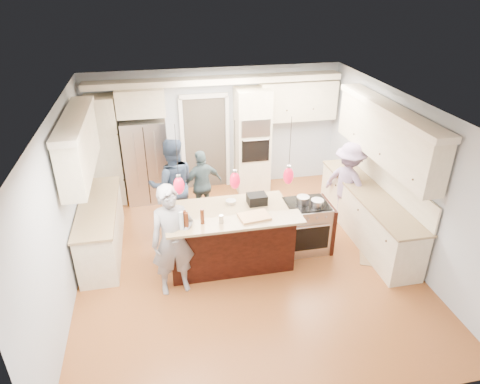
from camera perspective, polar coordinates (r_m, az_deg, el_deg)
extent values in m
plane|color=#AD5B2F|center=(7.54, 0.54, -8.98)|extent=(6.00, 6.00, 0.00)
cube|color=#B2BCC6|center=(9.55, -3.24, 8.30)|extent=(5.50, 0.04, 2.70)
cube|color=#B2BCC6|center=(4.48, 9.08, -17.40)|extent=(5.50, 0.04, 2.70)
cube|color=#B2BCC6|center=(6.86, -22.49, -1.98)|extent=(0.04, 6.00, 2.70)
cube|color=#B2BCC6|center=(7.83, 20.69, 2.01)|extent=(0.04, 6.00, 2.70)
cube|color=white|center=(6.32, 0.65, 11.09)|extent=(5.50, 6.00, 0.04)
cube|color=#B7B7BC|center=(9.29, -12.33, 4.14)|extent=(0.90, 0.70, 1.80)
cube|color=beige|center=(9.44, 1.64, 6.82)|extent=(0.72, 0.64, 2.30)
cube|color=black|center=(9.01, 2.14, 8.48)|extent=(0.60, 0.02, 0.35)
cube|color=black|center=(9.19, 2.09, 5.53)|extent=(0.60, 0.02, 0.50)
cylinder|color=#B7B7BC|center=(9.06, 2.17, 6.91)|extent=(0.55, 0.02, 0.02)
cube|color=beige|center=(9.31, -17.42, 5.21)|extent=(0.60, 0.58, 2.30)
cube|color=beige|center=(8.94, -13.15, 11.66)|extent=(0.95, 0.58, 0.55)
cube|color=beige|center=(9.62, 7.73, 11.98)|extent=(1.70, 0.35, 0.85)
cube|color=beige|center=(9.04, -3.23, 14.66)|extent=(5.30, 0.38, 0.12)
cube|color=#4C443A|center=(9.61, -4.66, 6.47)|extent=(0.90, 0.06, 2.10)
cube|color=white|center=(9.24, -4.89, 12.65)|extent=(1.04, 0.06, 0.10)
cube|color=beige|center=(8.29, 16.57, -2.96)|extent=(0.60, 3.00, 0.88)
cube|color=tan|center=(8.08, 17.00, -0.15)|extent=(0.64, 3.05, 0.04)
cube|color=beige|center=(7.72, 18.88, 7.06)|extent=(0.35, 3.00, 0.85)
cube|color=beige|center=(7.57, 19.37, 10.45)|extent=(0.37, 3.10, 0.10)
cube|color=beige|center=(7.93, -18.00, -4.70)|extent=(0.60, 2.20, 0.88)
cube|color=tan|center=(7.70, -18.49, -1.79)|extent=(0.64, 2.25, 0.04)
cube|color=beige|center=(7.28, -20.68, 5.56)|extent=(0.35, 2.20, 0.85)
cube|color=beige|center=(7.13, -21.23, 9.13)|extent=(0.37, 2.30, 0.10)
cube|color=black|center=(7.37, -1.60, -5.79)|extent=(2.00, 1.00, 0.88)
cube|color=tan|center=(7.13, -1.65, -2.70)|extent=(2.10, 1.10, 0.04)
cube|color=black|center=(6.86, -0.77, -7.61)|extent=(2.00, 0.12, 1.08)
cube|color=tan|center=(6.44, -0.57, -4.23)|extent=(2.10, 0.42, 0.04)
cube|color=black|center=(7.31, 2.27, -0.95)|extent=(0.33, 0.27, 0.17)
cube|color=#B7B7BC|center=(7.69, 8.61, -4.52)|extent=(0.76, 0.66, 0.90)
cube|color=black|center=(7.45, 9.44, -6.18)|extent=(0.65, 0.01, 0.45)
cube|color=black|center=(7.45, 8.86, -1.52)|extent=(0.72, 0.59, 0.02)
cube|color=black|center=(7.83, 11.44, -4.22)|extent=(0.06, 0.71, 0.88)
cylinder|color=black|center=(5.84, -8.47, 5.45)|extent=(0.01, 0.01, 0.75)
ellipsoid|color=#B80A25|center=(6.05, -8.13, 0.84)|extent=(0.15, 0.15, 0.26)
cylinder|color=black|center=(5.92, -0.70, 6.10)|extent=(0.01, 0.01, 0.75)
ellipsoid|color=#B80A25|center=(6.13, -0.67, 1.53)|extent=(0.15, 0.15, 0.26)
cylinder|color=black|center=(6.11, 6.73, 6.61)|extent=(0.01, 0.01, 0.75)
ellipsoid|color=#B80A25|center=(6.32, 6.47, 2.16)|extent=(0.15, 0.15, 0.26)
imported|color=gray|center=(6.48, -8.95, -6.46)|extent=(0.72, 0.53, 1.81)
imported|color=#2A3952|center=(8.09, -8.99, 0.92)|extent=(0.93, 0.74, 1.83)
imported|color=#485F64|center=(8.45, -5.03, 0.93)|extent=(0.91, 0.60, 1.44)
imported|color=#9179A3|center=(8.51, 14.25, 1.11)|extent=(1.06, 1.23, 1.65)
cube|color=#967652|center=(8.11, 17.91, -7.56)|extent=(0.97, 1.12, 0.01)
cylinder|color=silver|center=(6.25, -7.85, -3.79)|extent=(0.09, 0.09, 0.29)
cylinder|color=#491E0D|center=(6.30, -7.45, -3.59)|extent=(0.09, 0.09, 0.27)
cylinder|color=#491E0D|center=(6.28, -7.16, -3.80)|extent=(0.07, 0.07, 0.26)
cylinder|color=#491E0D|center=(6.36, -5.05, -3.26)|extent=(0.08, 0.08, 0.25)
cylinder|color=#B7B7BC|center=(6.39, -2.51, -3.62)|extent=(0.08, 0.08, 0.13)
cube|color=tan|center=(6.55, 1.92, -3.28)|extent=(0.50, 0.38, 0.04)
cylinder|color=#B7B7BC|center=(7.40, 8.39, -1.06)|extent=(0.22, 0.22, 0.13)
cylinder|color=#B7B7BC|center=(7.37, 10.27, -1.42)|extent=(0.22, 0.22, 0.11)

